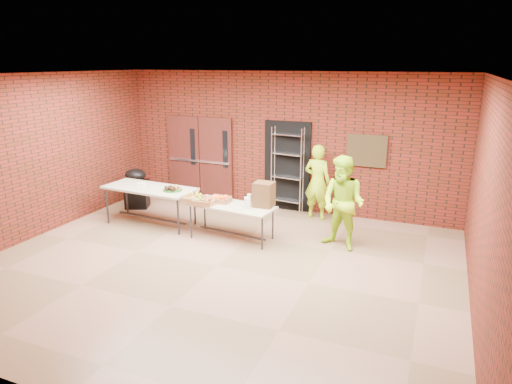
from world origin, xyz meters
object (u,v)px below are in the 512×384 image
at_px(table_right, 232,208).
at_px(volunteer_man, 343,203).
at_px(covered_grill, 136,188).
at_px(coffee_dispenser, 264,194).
at_px(table_left, 150,190).
at_px(volunteer_woman, 317,182).
at_px(wire_rack, 287,170).

xyz_separation_m(table_right, volunteer_man, (2.11, 0.36, 0.24)).
relative_size(table_right, covered_grill, 1.88).
bearing_deg(volunteer_man, covered_grill, -167.17).
distance_m(coffee_dispenser, volunteer_man, 1.51).
height_order(table_left, volunteer_man, volunteer_man).
height_order(table_left, coffee_dispenser, coffee_dispenser).
xyz_separation_m(table_right, coffee_dispenser, (0.62, 0.15, 0.30)).
height_order(table_left, volunteer_woman, volunteer_woman).
bearing_deg(table_right, volunteer_woman, 63.34).
relative_size(covered_grill, volunteer_man, 0.54).
relative_size(table_right, coffee_dispenser, 3.71).
height_order(wire_rack, volunteer_woman, wire_rack).
height_order(table_right, covered_grill, covered_grill).
relative_size(wire_rack, volunteer_woman, 1.18).
height_order(covered_grill, volunteer_man, volunteer_man).
distance_m(wire_rack, covered_grill, 3.64).
distance_m(wire_rack, volunteer_woman, 0.82).
bearing_deg(table_right, coffee_dispenser, 20.95).
distance_m(table_left, coffee_dispenser, 2.61).
relative_size(wire_rack, table_right, 1.11).
relative_size(coffee_dispenser, volunteer_man, 0.27).
bearing_deg(covered_grill, wire_rack, -4.80).
bearing_deg(table_left, volunteer_woman, 32.07).
bearing_deg(table_right, covered_grill, 169.00).
bearing_deg(table_right, wire_rack, 84.70).
distance_m(volunteer_woman, volunteer_man, 1.72).
bearing_deg(table_left, wire_rack, 42.45).
xyz_separation_m(table_left, covered_grill, (-1.00, 0.86, -0.28)).
relative_size(table_right, volunteer_man, 1.01).
distance_m(coffee_dispenser, covered_grill, 3.73).
distance_m(covered_grill, volunteer_man, 5.15).
relative_size(coffee_dispenser, volunteer_woman, 0.29).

